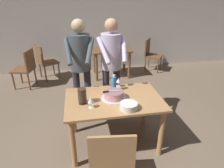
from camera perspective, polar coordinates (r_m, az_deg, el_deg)
ground_plane at (r=3.07m, az=0.48°, el=-16.59°), size 14.00×14.00×0.00m
back_wall at (r=5.64m, az=-6.09°, el=17.76°), size 10.00×0.12×2.70m
main_dining_table at (r=2.70m, az=0.53°, el=-6.64°), size 1.30×0.85×0.75m
cake_on_platter at (r=2.61m, az=0.59°, el=-3.33°), size 0.34×0.34×0.11m
cake_knife at (r=2.57m, az=-0.96°, el=-2.23°), size 0.27×0.04×0.02m
plate_stack at (r=2.40m, az=4.91°, el=-6.44°), size 0.22×0.22×0.08m
wine_glass_near at (r=2.93m, az=1.92°, el=1.05°), size 0.08×0.08×0.14m
wine_glass_far at (r=2.40m, az=-6.28°, el=-4.79°), size 0.08×0.08×0.14m
water_bottle at (r=2.80m, az=0.55°, el=0.14°), size 0.07×0.07×0.25m
hurricane_lamp at (r=2.51m, az=-8.74°, el=-3.49°), size 0.11×0.11×0.21m
person_cutting_cake at (r=3.10m, az=-0.20°, el=6.81°), size 0.47×0.56×1.72m
person_standing_beside at (r=3.08m, az=-9.21°, el=6.40°), size 0.47×0.56×1.72m
chair_near_side at (r=2.14m, az=-0.19°, el=-21.30°), size 0.49×0.49×0.90m
background_table at (r=5.17m, az=-0.24°, el=8.48°), size 1.00×0.70×0.74m
background_chair_0 at (r=5.28m, az=-18.98°, el=6.51°), size 0.60×0.60×0.90m
background_chair_1 at (r=5.72m, az=11.47°, el=8.73°), size 0.61×0.61×0.90m
background_chair_2 at (r=4.95m, az=-23.97°, el=4.50°), size 0.53×0.53×0.90m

